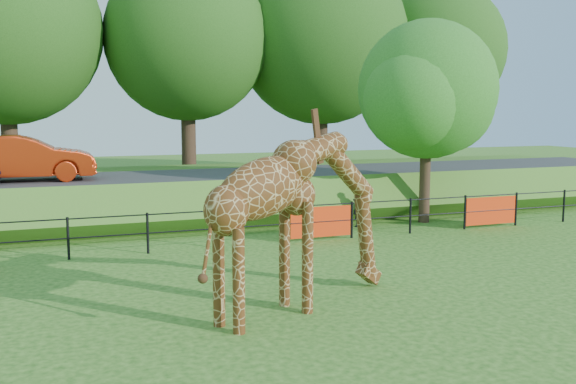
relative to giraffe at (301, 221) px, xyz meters
The scene contains 9 objects.
ground 2.81m from the giraffe, 92.80° to the right, with size 90.00×90.00×0.00m, color #225114.
giraffe is the anchor object (origin of this frame).
perimeter_fence 5.88m from the giraffe, 91.09° to the left, with size 28.07×0.10×1.10m, color black, non-canonical shape.
embankment 13.31m from the giraffe, 90.47° to the left, with size 40.00×9.00×1.30m, color #225114.
road 11.77m from the giraffe, 90.53° to the left, with size 40.00×5.00×0.12m, color #2B2B2E.
car_red 13.01m from the giraffe, 114.04° to the left, with size 1.62×4.64×1.53m, color #BA2C0D.
visitor 8.90m from the giraffe, 56.02° to the left, with size 0.50×0.33×1.37m, color black.
tree_east 10.84m from the giraffe, 44.65° to the left, with size 5.40×4.71×6.76m.
bg_tree_line 20.59m from the giraffe, 84.85° to the left, with size 37.30×8.80×11.82m.
Camera 1 is at (-4.31, -8.97, 3.82)m, focal length 40.00 mm.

